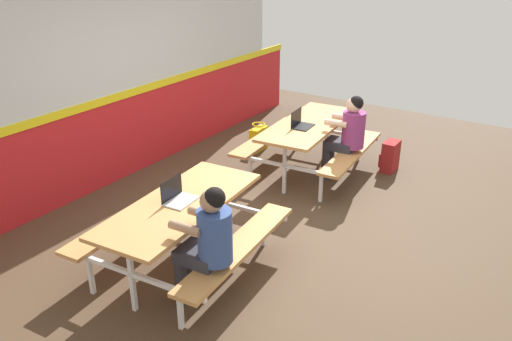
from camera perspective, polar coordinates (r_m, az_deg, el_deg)
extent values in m
cube|color=#4C3826|center=(6.22, 1.98, -5.25)|extent=(10.00, 10.00, 0.02)
cube|color=red|center=(7.41, -14.02, 3.75)|extent=(8.00, 0.12, 1.10)
cube|color=yellow|center=(7.19, -14.13, 8.14)|extent=(8.00, 0.03, 0.10)
cube|color=silver|center=(7.07, -15.13, 14.04)|extent=(6.72, 0.12, 1.40)
cube|color=tan|center=(5.02, -8.31, -3.69)|extent=(1.92, 0.91, 0.04)
cube|color=tan|center=(4.85, -1.98, -8.43)|extent=(1.79, 0.43, 0.04)
cube|color=tan|center=(5.52, -13.47, -4.82)|extent=(1.79, 0.43, 0.04)
cube|color=white|center=(4.73, -13.51, -11.35)|extent=(0.04, 0.04, 0.70)
cube|color=white|center=(4.70, -13.55, -10.96)|extent=(0.17, 1.55, 0.04)
cube|color=white|center=(4.54, -8.33, -14.82)|extent=(0.04, 0.04, 0.41)
cube|color=white|center=(5.12, -17.71, -10.86)|extent=(0.04, 0.04, 0.41)
cube|color=white|center=(5.73, -3.67, -3.91)|extent=(0.04, 0.04, 0.70)
cube|color=white|center=(5.72, -3.68, -3.56)|extent=(0.17, 1.55, 0.04)
cube|color=white|center=(5.58, 0.83, -6.40)|extent=(0.04, 0.04, 0.41)
cube|color=white|center=(6.06, -7.72, -4.02)|extent=(0.04, 0.04, 0.41)
cube|color=tan|center=(7.16, 5.83, 5.08)|extent=(1.92, 0.91, 0.04)
cube|color=tan|center=(7.06, 10.47, 1.99)|extent=(1.79, 0.43, 0.04)
cube|color=tan|center=(7.51, 1.27, 3.76)|extent=(1.79, 0.43, 0.04)
cube|color=white|center=(6.65, 3.15, 0.22)|extent=(0.04, 0.04, 0.70)
cube|color=white|center=(6.64, 3.16, 0.54)|extent=(0.17, 1.55, 0.04)
cube|color=white|center=(6.53, 7.15, -1.80)|extent=(0.04, 0.04, 0.41)
cube|color=white|center=(6.92, -0.67, -0.06)|extent=(0.04, 0.04, 0.41)
cube|color=white|center=(7.94, 7.85, 4.08)|extent=(0.04, 0.04, 0.70)
cube|color=white|center=(7.93, 7.87, 4.35)|extent=(0.17, 1.55, 0.04)
cube|color=white|center=(7.84, 11.25, 2.44)|extent=(0.04, 0.04, 0.41)
cube|color=white|center=(8.17, 4.47, 3.73)|extent=(0.04, 0.04, 0.41)
cylinder|color=#2D2D38|center=(4.80, -8.24, -12.07)|extent=(0.11, 0.11, 0.45)
cylinder|color=#2D2D38|center=(4.92, -6.99, -11.01)|extent=(0.11, 0.11, 0.45)
cube|color=#2D2D38|center=(4.62, -6.25, -9.22)|extent=(0.33, 0.40, 0.12)
cylinder|color=#334C8C|center=(4.41, -4.54, -7.23)|extent=(0.30, 0.30, 0.48)
cylinder|color=#A57A5B|center=(4.37, -7.80, -6.30)|extent=(0.11, 0.31, 0.08)
cylinder|color=#A57A5B|center=(4.56, -5.75, -4.76)|extent=(0.11, 0.31, 0.08)
sphere|color=#A57A5B|center=(4.26, -4.91, -3.36)|extent=(0.20, 0.20, 0.20)
sphere|color=black|center=(4.23, -4.58, -3.04)|extent=(0.18, 0.18, 0.18)
cylinder|color=#2D2D38|center=(7.15, 7.67, 0.70)|extent=(0.11, 0.11, 0.45)
cylinder|color=#2D2D38|center=(7.31, 8.19, 1.19)|extent=(0.11, 0.11, 0.45)
cube|color=#2D2D38|center=(7.08, 9.21, 2.84)|extent=(0.33, 0.40, 0.12)
cylinder|color=#8C3372|center=(6.94, 10.67, 4.43)|extent=(0.30, 0.30, 0.48)
cylinder|color=beige|center=(6.85, 8.76, 5.13)|extent=(0.11, 0.31, 0.08)
cylinder|color=beige|center=(7.10, 9.56, 5.77)|extent=(0.11, 0.31, 0.08)
sphere|color=beige|center=(6.85, 10.72, 7.06)|extent=(0.20, 0.20, 0.20)
sphere|color=black|center=(6.83, 10.98, 7.30)|extent=(0.18, 0.18, 0.18)
cube|color=silver|center=(5.02, -8.24, -3.35)|extent=(0.34, 0.25, 0.01)
cube|color=black|center=(5.03, -9.29, -1.95)|extent=(0.32, 0.04, 0.21)
cube|color=black|center=(6.98, 5.21, 4.84)|extent=(0.34, 0.25, 0.01)
cube|color=black|center=(6.98, 4.44, 5.85)|extent=(0.32, 0.04, 0.21)
cube|color=maroon|center=(7.60, 14.56, 1.53)|extent=(0.30, 0.18, 0.44)
cube|color=maroon|center=(7.66, 13.74, 1.25)|extent=(0.21, 0.04, 0.19)
cube|color=yellow|center=(8.12, 0.29, 3.50)|extent=(0.34, 0.14, 0.36)
torus|color=yellow|center=(8.04, 0.29, 5.10)|extent=(0.21, 0.21, 0.02)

